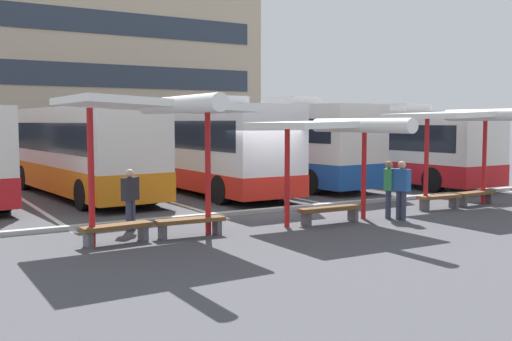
# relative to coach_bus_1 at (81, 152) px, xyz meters

# --- Properties ---
(ground_plane) EXTENTS (160.00, 160.00, 0.00)m
(ground_plane) POSITION_rel_coach_bus_1_xyz_m (4.41, -6.46, -1.68)
(ground_plane) COLOR #47474C
(terminal_building) EXTENTS (36.46, 10.08, 23.50)m
(terminal_building) POSITION_rel_coach_bus_1_xyz_m (4.45, 29.36, 8.72)
(terminal_building) COLOR #C6B293
(terminal_building) RESTS_ON ground
(coach_bus_1) EXTENTS (3.30, 10.48, 3.65)m
(coach_bus_1) POSITION_rel_coach_bus_1_xyz_m (0.00, 0.00, 0.00)
(coach_bus_1) COLOR silver
(coach_bus_1) RESTS_ON ground
(coach_bus_2) EXTENTS (2.81, 10.92, 3.72)m
(coach_bus_2) POSITION_rel_coach_bus_1_xyz_m (4.55, -0.80, 0.06)
(coach_bus_2) COLOR silver
(coach_bus_2) RESTS_ON ground
(coach_bus_3) EXTENTS (3.66, 11.79, 3.80)m
(coach_bus_3) POSITION_rel_coach_bus_1_xyz_m (8.46, 0.25, 0.08)
(coach_bus_3) COLOR silver
(coach_bus_3) RESTS_ON ground
(coach_bus_4) EXTENTS (2.88, 12.30, 3.55)m
(coach_bus_4) POSITION_rel_coach_bus_1_xyz_m (13.23, -1.37, -0.04)
(coach_bus_4) COLOR silver
(coach_bus_4) RESTS_ON ground
(lane_stripe_1) EXTENTS (0.16, 14.00, 0.01)m
(lane_stripe_1) POSITION_rel_coach_bus_1_xyz_m (-2.05, -0.38, -1.67)
(lane_stripe_1) COLOR white
(lane_stripe_1) RESTS_ON ground
(lane_stripe_2) EXTENTS (0.16, 14.00, 0.01)m
(lane_stripe_2) POSITION_rel_coach_bus_1_xyz_m (2.26, -0.38, -1.67)
(lane_stripe_2) COLOR white
(lane_stripe_2) RESTS_ON ground
(lane_stripe_3) EXTENTS (0.16, 14.00, 0.01)m
(lane_stripe_3) POSITION_rel_coach_bus_1_xyz_m (6.56, -0.38, -1.67)
(lane_stripe_3) COLOR white
(lane_stripe_3) RESTS_ON ground
(lane_stripe_4) EXTENTS (0.16, 14.00, 0.01)m
(lane_stripe_4) POSITION_rel_coach_bus_1_xyz_m (10.87, -0.38, -1.67)
(lane_stripe_4) COLOR white
(lane_stripe_4) RESTS_ON ground
(lane_stripe_5) EXTENTS (0.16, 14.00, 0.01)m
(lane_stripe_5) POSITION_rel_coach_bus_1_xyz_m (15.17, -0.38, -1.67)
(lane_stripe_5) COLOR white
(lane_stripe_5) RESTS_ON ground
(waiting_shelter_0) EXTENTS (3.87, 5.12, 3.32)m
(waiting_shelter_0) POSITION_rel_coach_bus_1_xyz_m (-0.68, -9.42, 1.40)
(waiting_shelter_0) COLOR red
(waiting_shelter_0) RESTS_ON ground
(bench_0) EXTENTS (1.66, 0.60, 0.45)m
(bench_0) POSITION_rel_coach_bus_1_xyz_m (-1.58, -9.18, -1.34)
(bench_0) COLOR brown
(bench_0) RESTS_ON ground
(bench_1) EXTENTS (1.73, 0.50, 0.45)m
(bench_1) POSITION_rel_coach_bus_1_xyz_m (0.22, -9.25, -1.34)
(bench_1) COLOR brown
(bench_1) RESTS_ON ground
(waiting_shelter_1) EXTENTS (3.64, 4.62, 2.86)m
(waiting_shelter_1) POSITION_rel_coach_bus_1_xyz_m (4.29, -9.58, 0.96)
(waiting_shelter_1) COLOR red
(waiting_shelter_1) RESTS_ON ground
(bench_2) EXTENTS (1.90, 0.44, 0.45)m
(bench_2) POSITION_rel_coach_bus_1_xyz_m (4.29, -9.46, -1.33)
(bench_2) COLOR brown
(bench_2) RESTS_ON ground
(waiting_shelter_2) EXTENTS (3.75, 4.92, 3.16)m
(waiting_shelter_2) POSITION_rel_coach_bus_1_xyz_m (9.79, -9.30, 1.26)
(waiting_shelter_2) COLOR red
(waiting_shelter_2) RESTS_ON ground
(bench_3) EXTENTS (1.54, 0.56, 0.45)m
(bench_3) POSITION_rel_coach_bus_1_xyz_m (8.89, -9.16, -1.34)
(bench_3) COLOR brown
(bench_3) RESTS_ON ground
(bench_4) EXTENTS (1.76, 0.56, 0.45)m
(bench_4) POSITION_rel_coach_bus_1_xyz_m (10.69, -9.07, -1.34)
(bench_4) COLOR brown
(bench_4) RESTS_ON ground
(platform_kerb) EXTENTS (44.00, 0.24, 0.12)m
(platform_kerb) POSITION_rel_coach_bus_1_xyz_m (4.41, -6.87, -1.62)
(platform_kerb) COLOR #ADADA8
(platform_kerb) RESTS_ON ground
(waiting_passenger_0) EXTENTS (0.31, 0.52, 1.67)m
(waiting_passenger_0) POSITION_rel_coach_bus_1_xyz_m (6.35, -10.06, -0.71)
(waiting_passenger_0) COLOR #33384C
(waiting_passenger_0) RESTS_ON ground
(waiting_passenger_1) EXTENTS (0.50, 0.42, 1.58)m
(waiting_passenger_1) POSITION_rel_coach_bus_1_xyz_m (-0.76, -7.75, -0.77)
(waiting_passenger_1) COLOR #33384C
(waiting_passenger_1) RESTS_ON ground
(waiting_passenger_2) EXTENTS (0.51, 0.47, 1.66)m
(waiting_passenger_2) POSITION_rel_coach_bus_1_xyz_m (6.27, -9.63, -0.72)
(waiting_passenger_2) COLOR #33384C
(waiting_passenger_2) RESTS_ON ground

